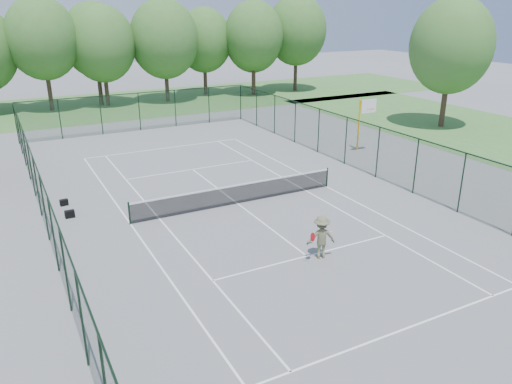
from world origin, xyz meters
TOP-DOWN VIEW (x-y plane):
  - ground at (0.00, 0.00)m, footprint 140.00×140.00m
  - grass_far at (0.00, 30.00)m, footprint 80.00×16.00m
  - grass_side at (24.00, 4.00)m, footprint 14.00×40.00m
  - court_lines at (0.00, 0.00)m, footprint 11.05×23.85m
  - tennis_net at (0.00, 0.00)m, footprint 11.08×0.08m
  - fence_enclosure at (0.00, 0.00)m, footprint 18.05×36.05m
  - tree_line_far at (0.00, 30.00)m, footprint 39.40×6.40m
  - basketball_goal at (11.84, 4.81)m, footprint 1.20×1.43m
  - tree_side at (22.55, 7.71)m, footprint 6.48×6.48m
  - sports_bag_a at (-7.83, 2.13)m, footprint 0.45×0.28m
  - sports_bag_b at (-7.85, 3.88)m, footprint 0.41×0.26m
  - tennis_player at (0.43, -6.72)m, footprint 1.69×0.97m

SIDE VIEW (x-z plane):
  - ground at x=0.00m, z-range 0.00..0.00m
  - court_lines at x=0.00m, z-range 0.00..0.01m
  - grass_far at x=0.00m, z-range 0.00..0.01m
  - grass_side at x=24.00m, z-range 0.00..0.01m
  - sports_bag_b at x=-7.85m, z-range 0.00..0.31m
  - sports_bag_a at x=-7.83m, z-range 0.00..0.35m
  - tennis_net at x=0.00m, z-range 0.03..1.13m
  - tennis_player at x=0.43m, z-range 0.00..1.77m
  - fence_enclosure at x=0.00m, z-range 0.05..3.07m
  - basketball_goal at x=11.84m, z-range 0.74..4.39m
  - tree_line_far at x=0.00m, z-range 1.14..10.84m
  - tree_side at x=22.55m, z-range 1.34..11.59m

